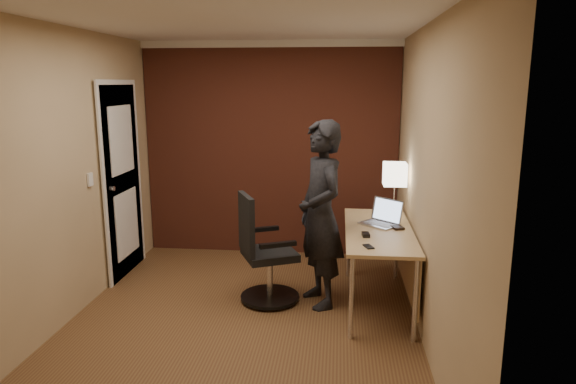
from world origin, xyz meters
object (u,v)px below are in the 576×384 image
Objects in this scene: desk_lamp at (395,175)px; laptop at (383,217)px; office_chair at (263,256)px; mouse at (366,235)px; desk at (386,243)px; wallet at (398,228)px; person at (321,215)px; phone at (368,247)px.

laptop is (-0.13, -0.31, -0.35)m from desk_lamp.
mouse is at bearing -12.05° from office_chair.
laptop is at bearing 98.11° from desk.
person is at bearing -176.43° from wallet.
person is (-0.70, -0.04, 0.12)m from wallet.
desk is 0.88× the size of person.
desk is 0.35m from mouse.
wallet is at bearing 35.43° from mouse.
office_chair is at bearing -156.92° from desk_lamp.
phone is 0.63m from wallet.
desk_lamp reaches higher than wallet.
mouse is (-0.20, -0.25, 0.14)m from desk.
desk_lamp reaches higher than office_chair.
person reaches higher than office_chair.
mouse reaches higher than wallet.
phone is at bearing -94.96° from mouse.
person is (-0.60, -0.02, 0.25)m from desk.
desk is at bearing -81.89° from laptop.
desk is at bearing 44.25° from mouse.
laptop is at bearing 60.47° from mouse.
wallet is at bearing -90.42° from desk_lamp.
laptop is 4.18× the size of mouse.
desk_lamp is 1.14m from phone.
mouse is at bearing 35.98° from person.
wallet is (0.12, -0.15, -0.05)m from laptop.
office_chair reaches higher than mouse.
desk_lamp is 5.35× the size of mouse.
person reaches higher than desk_lamp.
mouse is 0.10× the size of office_chair.
mouse is at bearing -112.70° from desk_lamp.
mouse is 0.47m from person.
desk_lamp is 4.86× the size of wallet.
laptop reaches higher than mouse.
office_chair is at bearing 161.43° from mouse.
desk_lamp is 0.52× the size of office_chair.
laptop is (-0.02, 0.17, 0.19)m from desk.
desk_lamp is 0.91m from person.
laptop is at bearing 11.19° from office_chair.
desk is 3.59× the size of laptop.
desk_lamp is (0.10, 0.48, 0.55)m from desk.
wallet is at bearing -50.51° from laptop.
person is at bearing -161.62° from laptop.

